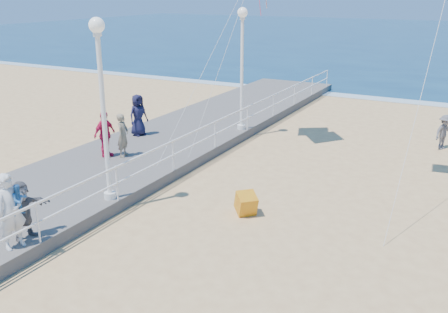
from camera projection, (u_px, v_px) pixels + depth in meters
The scene contains 14 objects.
ground at pixel (273, 251), 12.87m from camera, with size 160.00×160.00×0.00m, color #DEB274.
surf_line at pixel (405, 101), 30.00m from camera, with size 160.00×1.20×0.04m, color white.
boardwalk at pixel (59, 192), 16.15m from camera, with size 5.00×44.00×0.40m, color slate.
railing at pixel (116, 174), 14.73m from camera, with size 0.05×42.00×0.55m.
lamp_post_mid at pixel (102, 92), 14.09m from camera, with size 0.44×0.44×5.32m.
lamp_post_far at pixel (242, 56), 21.62m from camera, with size 0.44×0.44×5.32m.
woman_holding_toddler at pixel (11, 211), 11.97m from camera, with size 0.70×0.46×1.92m, color silver.
toddler_held at pixel (19, 200), 11.94m from camera, with size 0.38×0.29×0.78m, color #3276BD.
spectator_3 at pixel (105, 134), 18.65m from camera, with size 1.03×0.43×1.76m, color #D41A4D.
spectator_4 at pixel (138, 115), 21.44m from camera, with size 0.87×0.57×1.79m, color #171733.
spectator_5 at pixel (23, 210), 12.49m from camera, with size 1.42×0.45×1.54m, color #5D5C61.
spectator_6 at pixel (123, 135), 18.71m from camera, with size 0.60×0.40×1.66m, color #86775C.
beach_walker_a at pixel (444, 132), 20.91m from camera, with size 0.96×0.55×1.48m, color #58575C.
box_kite at pixel (246, 205), 14.88m from camera, with size 0.55×0.55×0.60m, color #CD510C.
Camera 1 is at (4.27, -10.67, 6.42)m, focal length 40.00 mm.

